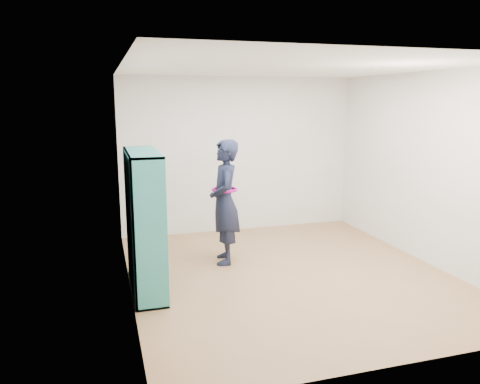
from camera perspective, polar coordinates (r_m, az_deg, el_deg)
name	(u,v)px	position (r m, az deg, el deg)	size (l,w,h in m)	color
floor	(289,274)	(6.19, 5.96, -9.90)	(4.50, 4.50, 0.00)	#966C44
ceiling	(293,67)	(5.79, 6.49, 14.86)	(4.50, 4.50, 0.00)	white
wall_left	(126,183)	(5.41, -13.72, 1.06)	(0.02, 4.50, 2.60)	silver
wall_right	(426,168)	(6.88, 21.78, 2.68)	(0.02, 4.50, 2.60)	silver
wall_back	(239,155)	(7.96, -0.09, 4.53)	(4.00, 0.02, 2.60)	silver
wall_front	(401,218)	(3.92, 19.06, -3.02)	(4.00, 0.02, 2.60)	silver
bookshelf	(142,224)	(5.55, -11.81, -3.84)	(0.36, 1.24, 1.65)	teal
person	(225,202)	(6.37, -1.89, -1.22)	(0.52, 0.69, 1.70)	black
smartphone	(214,193)	(6.42, -3.20, -0.13)	(0.03, 0.09, 0.13)	silver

